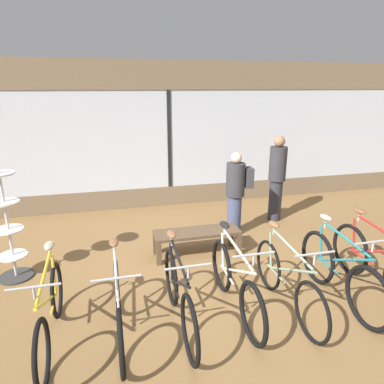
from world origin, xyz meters
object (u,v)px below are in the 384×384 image
(bicycle_far_right, at_px, (375,264))
(bicycle_center_left, at_px, (179,297))
(display_bench, at_px, (197,235))
(bicycle_center, at_px, (235,284))
(bicycle_center_right, at_px, (287,282))
(bicycle_left, at_px, (118,307))
(bicycle_right, at_px, (340,273))
(customer_near_rack, at_px, (277,177))
(bicycle_far_left, at_px, (50,313))
(customer_by_window, at_px, (236,191))
(accessory_rack, at_px, (9,234))

(bicycle_far_right, bearing_deg, bicycle_center_left, -178.31)
(display_bench, bearing_deg, bicycle_center, -87.48)
(bicycle_center_left, distance_m, bicycle_center_right, 1.35)
(bicycle_left, relative_size, bicycle_right, 0.95)
(bicycle_center, xyz_separation_m, bicycle_right, (1.37, -0.12, 0.02))
(display_bench, distance_m, customer_near_rack, 2.32)
(bicycle_center_left, bearing_deg, bicycle_far_left, 177.41)
(bicycle_center_left, bearing_deg, bicycle_center_right, 0.00)
(bicycle_far_left, bearing_deg, bicycle_left, -4.39)
(display_bench, xyz_separation_m, customer_by_window, (0.91, 0.64, 0.49))
(bicycle_left, distance_m, bicycle_far_right, 3.37)
(bicycle_center_right, distance_m, bicycle_right, 0.74)
(bicycle_right, xyz_separation_m, customer_by_window, (-0.54, 2.31, 0.43))
(bicycle_far_left, height_order, customer_by_window, customer_by_window)
(bicycle_far_left, distance_m, bicycle_center_right, 2.74)
(bicycle_left, relative_size, bicycle_center, 0.94)
(display_bench, bearing_deg, bicycle_center_left, -111.27)
(display_bench, bearing_deg, customer_near_rack, 29.68)
(bicycle_right, height_order, bicycle_far_right, same)
(bicycle_right, relative_size, display_bench, 1.25)
(bicycle_left, relative_size, bicycle_center_right, 0.96)
(bicycle_center_left, distance_m, customer_near_rack, 3.85)
(bicycle_far_left, distance_m, bicycle_center_left, 1.39)
(bicycle_far_right, bearing_deg, customer_near_rack, 91.96)
(accessory_rack, bearing_deg, display_bench, 0.83)
(bicycle_far_left, distance_m, customer_near_rack, 4.86)
(bicycle_right, relative_size, customer_near_rack, 1.00)
(bicycle_far_left, relative_size, bicycle_right, 0.99)
(bicycle_far_left, relative_size, accessory_rack, 1.04)
(bicycle_left, distance_m, accessory_rack, 2.18)
(bicycle_center, bearing_deg, bicycle_far_left, -178.57)
(bicycle_center_right, bearing_deg, display_bench, 112.88)
(bicycle_center_left, relative_size, bicycle_far_right, 0.96)
(accessory_rack, height_order, display_bench, accessory_rack)
(bicycle_far_right, xyz_separation_m, accessory_rack, (-4.80, 1.54, 0.28))
(accessory_rack, bearing_deg, bicycle_center_left, -37.74)
(bicycle_center, distance_m, bicycle_right, 1.38)
(bicycle_center_left, bearing_deg, bicycle_left, 179.29)
(bicycle_center_left, height_order, bicycle_right, bicycle_right)
(customer_by_window, bearing_deg, bicycle_center, -110.90)
(bicycle_right, height_order, accessory_rack, accessory_rack)
(bicycle_center_right, distance_m, bicycle_far_right, 1.35)
(customer_by_window, bearing_deg, display_bench, -144.61)
(display_bench, bearing_deg, bicycle_right, -49.19)
(bicycle_far_left, bearing_deg, bicycle_center, 1.43)
(bicycle_center, bearing_deg, customer_by_window, 69.10)
(bicycle_center_left, bearing_deg, customer_near_rack, 46.87)
(accessory_rack, distance_m, customer_by_window, 3.72)
(bicycle_left, bearing_deg, bicycle_right, -0.26)
(bicycle_right, bearing_deg, bicycle_center_left, 179.89)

